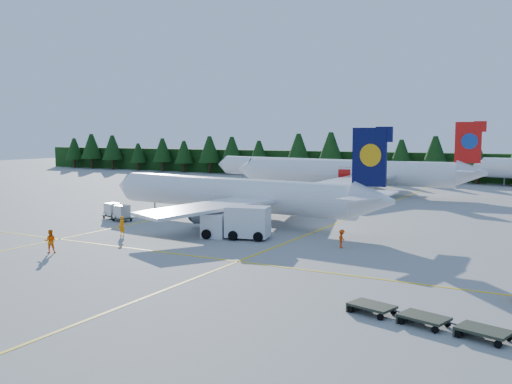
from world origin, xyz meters
The scene contains 15 objects.
ground centered at (0.00, 0.00, 0.00)m, with size 320.00×320.00×0.00m, color #9E9E99.
taxi_stripe_a centered at (-14.00, 20.00, 0.01)m, with size 0.25×120.00×0.01m, color yellow.
taxi_stripe_b centered at (6.00, 20.00, 0.01)m, with size 0.25×120.00×0.01m, color yellow.
taxi_stripe_cross centered at (0.00, -6.00, 0.01)m, with size 80.00×0.25×0.01m, color yellow.
treeline_hedge centered at (0.00, 82.00, 3.00)m, with size 220.00×4.00×6.00m, color black.
airliner_navy centered at (-5.74, 11.13, 3.23)m, with size 36.89×30.23×10.73m.
airliner_red centered at (-4.34, 46.63, 3.59)m, with size 41.06×33.66×11.94m.
airliner_far_left centered at (-20.53, 58.02, 3.53)m, with size 38.45×9.62×11.25m.
airstairs centered at (-9.71, 15.29, 0.73)m, with size 3.92×5.33×3.37m.
service_truck centered at (0.67, 2.67, 1.56)m, with size 6.91×3.85×3.16m.
dolly_train centered at (23.90, -14.68, 0.47)m, with size 11.95×4.11×0.14m.
uld_pair centered at (-17.68, 6.11, 1.06)m, with size 4.77×2.97×1.57m.
crew_a centered at (-9.83, -1.82, 1.00)m, with size 0.73×0.48×2.01m, color orange.
crew_b centered at (-9.83, -10.77, 1.00)m, with size 0.97×0.76×2.00m, color orange.
crew_c centered at (11.35, 3.15, 0.83)m, with size 0.69×0.47×1.66m, color #FF4005.
Camera 1 is at (28.64, -44.42, 10.17)m, focal length 40.00 mm.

